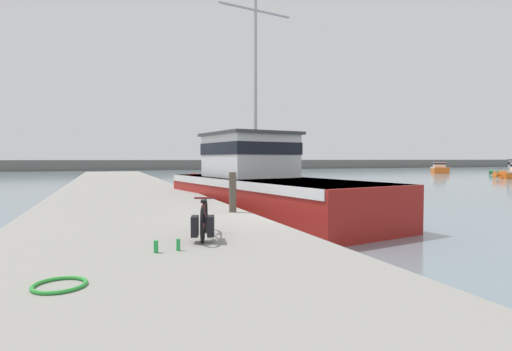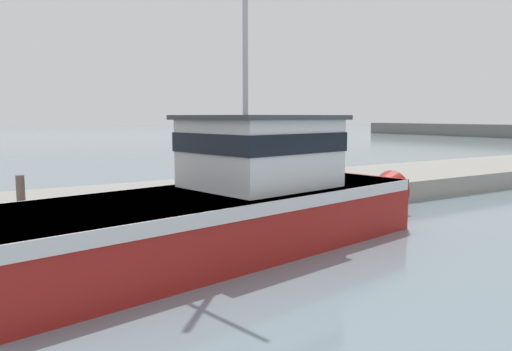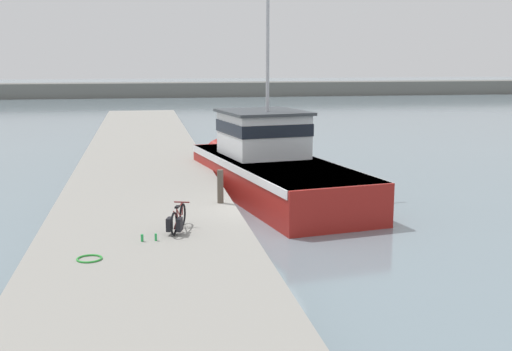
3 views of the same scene
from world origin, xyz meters
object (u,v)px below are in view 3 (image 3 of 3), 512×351
water_bottle_on_curb (142,238)px  water_bottle_by_bike (156,237)px  mooring_post (220,186)px  bicycle_touring (177,220)px  fishing_boat_main (270,165)px

water_bottle_on_curb → water_bottle_by_bike: bearing=3.2°
mooring_post → bicycle_touring: bearing=-115.6°
fishing_boat_main → mooring_post: fishing_boat_main is taller
mooring_post → water_bottle_by_bike: bearing=-118.1°
bicycle_touring → mooring_post: 3.73m
fishing_boat_main → bicycle_touring: size_ratio=8.37×
water_bottle_by_bike → water_bottle_on_curb: 0.35m
water_bottle_by_bike → water_bottle_on_curb: bearing=-176.8°
fishing_boat_main → bicycle_touring: fishing_boat_main is taller
fishing_boat_main → water_bottle_by_bike: size_ratio=72.77×
fishing_boat_main → water_bottle_by_bike: fishing_boat_main is taller
mooring_post → water_bottle_on_curb: size_ratio=5.76×
bicycle_touring → fishing_boat_main: bearing=78.6°
fishing_boat_main → bicycle_touring: bearing=-127.9°
mooring_post → water_bottle_by_bike: 4.72m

